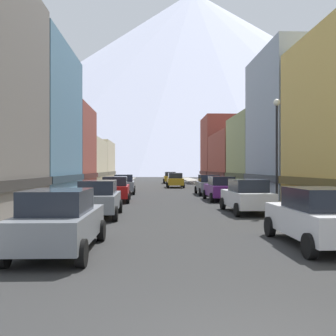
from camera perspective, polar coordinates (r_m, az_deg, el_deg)
The scene contains 23 objects.
sidewalk_left at distance 39.93m, azimuth -9.67°, elevation -3.31°, with size 2.50×100.00×0.15m, color gray.
sidewalk_right at distance 40.31m, azimuth 8.27°, elevation -3.28°, with size 2.50×100.00×0.15m, color gray.
storefront_left_2 at distance 30.95m, azimuth -20.61°, elevation 6.09°, with size 6.95×10.80×11.69m.
storefront_left_3 at distance 40.29m, azimuth -15.92°, elevation 2.55°, with size 6.53×8.70×8.66m.
storefront_left_4 at distance 49.85m, azimuth -14.11°, elevation 0.61°, with size 7.94×10.60×6.04m.
storefront_left_5 at distance 60.59m, azimuth -12.00°, elevation 0.70°, with size 7.90×10.74×6.50m.
storefront_right_2 at distance 33.03m, azimuth 19.74°, elevation 5.79°, with size 7.65×9.39×11.79m.
storefront_right_3 at distance 41.73m, azimuth 14.61°, elevation 2.00°, with size 7.30×9.23×7.96m.
storefront_right_4 at distance 53.56m, azimuth 11.33°, elevation 1.17°, with size 8.32×13.92×7.23m.
storefront_right_5 at distance 65.26m, azimuth 9.27°, elevation 2.58°, with size 9.29×8.75×10.99m.
car_left_0 at distance 11.15m, azimuth -15.94°, elevation -7.60°, with size 2.10×4.42×1.78m.
car_left_1 at distance 18.79m, azimuth -10.34°, elevation -4.51°, with size 2.13×4.43×1.78m.
car_left_2 at distance 27.18m, azimuth -7.88°, elevation -3.12°, with size 2.19×4.46×1.78m.
car_left_3 at distance 35.23m, azimuth -6.63°, elevation -2.41°, with size 2.19×4.46×1.78m.
car_right_0 at distance 12.47m, azimuth 21.48°, elevation -6.80°, with size 2.08×4.41×1.78m.
car_right_1 at distance 20.58m, azimuth 11.73°, elevation -4.12°, with size 2.17×4.45×1.78m.
car_right_2 at distance 28.07m, azimuth 7.89°, elevation -3.02°, with size 2.11×4.42×1.78m.
car_right_3 at distance 34.02m, azimuth 6.07°, elevation -2.49°, with size 2.08×4.41×1.78m.
car_driving_0 at distance 59.17m, azimuth 0.31°, elevation -1.44°, with size 2.06×4.40×1.78m.
car_driving_1 at distance 46.30m, azimuth 1.07°, elevation -1.83°, with size 2.06×4.40×1.78m.
potted_plant_1 at distance 19.50m, azimuth 22.60°, elevation -4.82°, with size 0.73×0.73×1.04m.
streetlamp_right at distance 20.86m, azimuth 15.98°, elevation 4.42°, with size 0.36×0.36×5.86m.
mountain_backdrop at distance 272.91m, azimuth 3.81°, elevation 12.80°, with size 333.74×333.74×125.80m, color silver.
Camera 1 is at (-1.22, -4.55, 2.37)m, focal length 40.67 mm.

